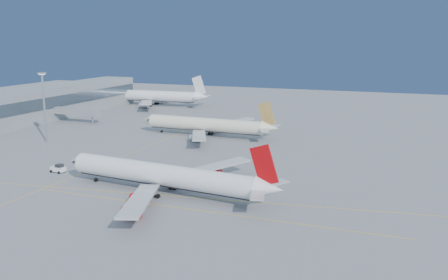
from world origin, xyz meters
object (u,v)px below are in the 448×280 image
airliner_third (154,96)px  pushback_tug (58,168)px  light_mast (44,102)px  airliner_virgin (165,176)px  airliner_etihad (208,125)px

airliner_third → pushback_tug: bearing=-75.4°
airliner_third → pushback_tug: 141.23m
airliner_third → light_mast: 103.58m
airliner_virgin → pushback_tug: size_ratio=13.55×
airliner_etihad → pushback_tug: 66.77m
airliner_virgin → light_mast: light_mast is taller
airliner_virgin → airliner_etihad: bearing=111.1°
airliner_third → airliner_etihad: bearing=-51.6°
pushback_tug → light_mast: (-31.25, 31.98, 14.00)m
light_mast → pushback_tug: bearing=-45.7°
airliner_etihad → pushback_tug: bearing=-105.5°
airliner_virgin → pushback_tug: airliner_virgin is taller
airliner_etihad → airliner_third: bearing=133.2°
airliner_etihad → pushback_tug: (-19.64, -63.73, -3.43)m
airliner_third → light_mast: light_mast is taller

